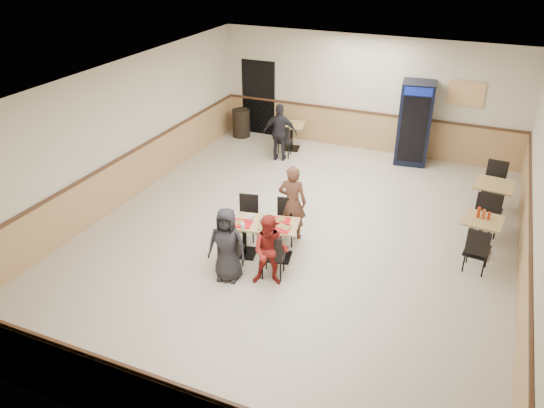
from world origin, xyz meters
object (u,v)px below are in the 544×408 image
at_px(diner_man_opposite, 292,202).
at_px(side_table_near, 481,231).
at_px(lone_diner, 280,133).
at_px(diner_woman_right, 270,251).
at_px(trash_bin, 241,123).
at_px(diner_woman_left, 227,245).
at_px(back_table, 292,132).
at_px(main_table, 262,234).
at_px(side_table_far, 492,196).
at_px(pepsi_cooler, 414,123).

distance_m(diner_man_opposite, side_table_near, 3.47).
xyz_separation_m(lone_diner, side_table_near, (5.04, -2.65, -0.26)).
bearing_deg(diner_woman_right, diner_man_opposite, 82.17).
relative_size(side_table_near, trash_bin, 0.94).
bearing_deg(trash_bin, diner_man_opposite, -53.92).
distance_m(diner_woman_left, side_table_near, 4.61).
distance_m(diner_woman_left, back_table, 6.07).
bearing_deg(main_table, diner_woman_right, -67.62).
height_order(main_table, diner_woman_left, diner_woman_left).
relative_size(main_table, lone_diner, 0.95).
relative_size(diner_woman_right, lone_diner, 0.87).
bearing_deg(diner_man_opposite, side_table_far, -156.47).
distance_m(side_table_far, back_table, 5.51).
distance_m(lone_diner, back_table, 0.84).
xyz_separation_m(diner_woman_right, lone_diner, (-1.90, 5.00, 0.10)).
distance_m(diner_man_opposite, back_table, 4.57).
bearing_deg(main_table, diner_woman_left, -117.90).
relative_size(lone_diner, back_table, 1.89).
height_order(main_table, side_table_far, side_table_far).
bearing_deg(diner_woman_left, lone_diner, 92.46).
relative_size(side_table_near, back_table, 0.95).
bearing_deg(side_table_far, main_table, -140.00).
height_order(main_table, diner_woman_right, diner_woman_right).
height_order(diner_man_opposite, side_table_near, diner_man_opposite).
height_order(diner_man_opposite, trash_bin, diner_man_opposite).
bearing_deg(side_table_far, lone_diner, 167.11).
bearing_deg(diner_woman_left, side_table_near, 22.54).
bearing_deg(diner_woman_left, side_table_far, 34.69).
relative_size(lone_diner, side_table_far, 1.84).
bearing_deg(diner_woman_right, trash_bin, 104.05).
relative_size(main_table, side_table_far, 1.75).
bearing_deg(lone_diner, pepsi_cooler, -171.08).
bearing_deg(diner_woman_left, trash_bin, 103.94).
xyz_separation_m(diner_woman_left, side_table_near, (3.86, 2.50, -0.19)).
height_order(diner_woman_right, pepsi_cooler, pepsi_cooler).
height_order(diner_man_opposite, lone_diner, diner_man_opposite).
height_order(diner_woman_right, trash_bin, diner_woman_right).
bearing_deg(back_table, pepsi_cooler, 7.20).
relative_size(diner_woman_left, back_table, 1.71).
xyz_separation_m(diner_man_opposite, side_table_near, (3.36, 0.79, -0.27)).
xyz_separation_m(back_table, pepsi_cooler, (3.11, 0.39, 0.56)).
relative_size(side_table_near, pepsi_cooler, 0.36).
bearing_deg(back_table, side_table_near, -34.42).
height_order(diner_woman_right, side_table_near, diner_woman_right).
xyz_separation_m(diner_man_opposite, back_table, (-1.67, 4.24, -0.28)).
height_order(side_table_near, pepsi_cooler, pepsi_cooler).
distance_m(diner_woman_right, side_table_far, 5.01).
bearing_deg(pepsi_cooler, diner_woman_right, -108.20).
bearing_deg(trash_bin, side_table_far, -18.87).
xyz_separation_m(main_table, diner_man_opposite, (0.25, 0.86, 0.28)).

